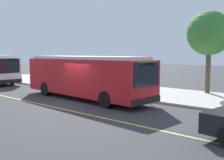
{
  "coord_description": "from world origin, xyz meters",
  "views": [
    {
      "loc": [
        12.99,
        -11.49,
        3.13
      ],
      "look_at": [
        1.68,
        1.2,
        1.45
      ],
      "focal_mm": 43.0,
      "sensor_mm": 36.0,
      "label": 1
    }
  ],
  "objects_px": {
    "route_sign_post": "(143,71)",
    "waiting_bench": "(127,84)",
    "pedestrian_commuter": "(143,81)",
    "transit_bus_main": "(85,76)"
  },
  "relations": [
    {
      "from": "transit_bus_main",
      "to": "waiting_bench",
      "type": "distance_m",
      "value": 4.69
    },
    {
      "from": "transit_bus_main",
      "to": "pedestrian_commuter",
      "type": "relative_size",
      "value": 6.45
    },
    {
      "from": "pedestrian_commuter",
      "to": "waiting_bench",
      "type": "bearing_deg",
      "value": 162.79
    },
    {
      "from": "waiting_bench",
      "to": "route_sign_post",
      "type": "xyz_separation_m",
      "value": [
        3.11,
        -2.08,
        1.32
      ]
    },
    {
      "from": "route_sign_post",
      "to": "waiting_bench",
      "type": "bearing_deg",
      "value": 146.27
    },
    {
      "from": "transit_bus_main",
      "to": "pedestrian_commuter",
      "type": "bearing_deg",
      "value": 61.41
    },
    {
      "from": "transit_bus_main",
      "to": "waiting_bench",
      "type": "bearing_deg",
      "value": 89.68
    },
    {
      "from": "waiting_bench",
      "to": "route_sign_post",
      "type": "relative_size",
      "value": 0.57
    },
    {
      "from": "waiting_bench",
      "to": "route_sign_post",
      "type": "height_order",
      "value": "route_sign_post"
    },
    {
      "from": "pedestrian_commuter",
      "to": "route_sign_post",
      "type": "bearing_deg",
      "value": -55.02
    }
  ]
}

